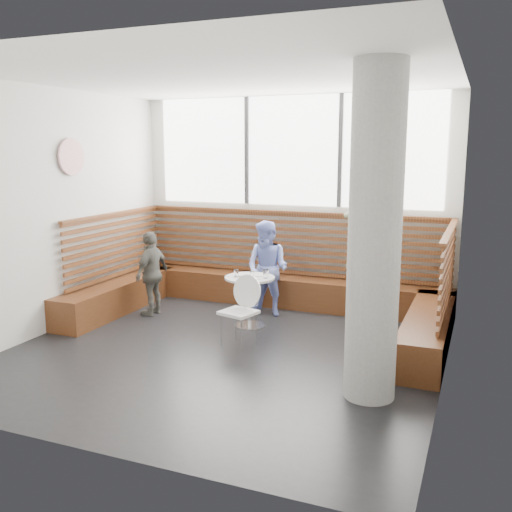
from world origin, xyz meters
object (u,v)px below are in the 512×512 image
at_px(cafe_table, 250,291).
at_px(child_back, 267,268).
at_px(concrete_column, 375,236).
at_px(child_left, 152,273).
at_px(cafe_chair, 241,305).
at_px(adult_man, 368,269).

height_order(cafe_table, child_back, child_back).
height_order(concrete_column, child_left, concrete_column).
height_order(cafe_chair, child_back, child_back).
bearing_deg(cafe_table, child_back, 88.85).
height_order(concrete_column, cafe_chair, concrete_column).
relative_size(concrete_column, adult_man, 1.76).
relative_size(concrete_column, child_back, 2.31).
relative_size(cafe_chair, child_back, 0.63).
xyz_separation_m(cafe_table, cafe_chair, (0.17, -0.70, 0.01)).
xyz_separation_m(cafe_table, child_back, (0.01, 0.64, 0.19)).
xyz_separation_m(concrete_column, child_back, (-1.94, 2.27, -0.91)).
bearing_deg(concrete_column, child_back, 130.51).
xyz_separation_m(cafe_table, adult_man, (1.57, 0.13, 0.41)).
relative_size(cafe_table, child_back, 0.51).
bearing_deg(concrete_column, cafe_chair, 152.45).
relative_size(cafe_chair, child_left, 0.70).
bearing_deg(adult_man, child_back, 78.95).
xyz_separation_m(concrete_column, cafe_chair, (-1.78, 0.93, -1.09)).
bearing_deg(cafe_table, concrete_column, -39.85).
xyz_separation_m(concrete_column, adult_man, (-0.39, 1.77, -0.69)).
bearing_deg(cafe_table, adult_man, 4.89).
bearing_deg(concrete_column, child_left, 154.85).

